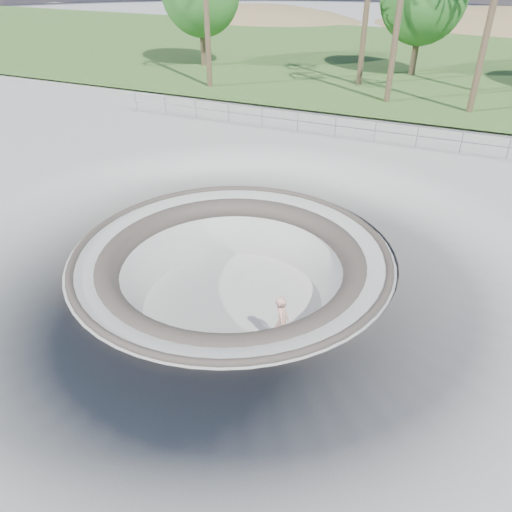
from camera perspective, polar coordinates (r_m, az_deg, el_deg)
name	(u,v)px	position (r m, az deg, el deg)	size (l,w,h in m)	color
ground	(231,253)	(16.07, -2.82, 0.37)	(180.00, 180.00, 0.00)	#B0AFAA
skate_bowl	(233,298)	(17.09, -2.66, -4.86)	(14.00, 14.00, 4.10)	#B0AFAA
grass_strip	(406,58)	(47.34, 16.75, 20.81)	(180.00, 36.00, 0.12)	#3A6026
distant_hills	(457,89)	(71.12, 22.01, 17.29)	(103.20, 45.00, 28.60)	brown
safety_railing	(335,126)	(26.16, 9.06, 14.44)	(25.00, 0.06, 1.03)	gray
skateboard	(281,345)	(15.30, 2.88, -10.09)	(0.85, 0.36, 0.09)	brown
skater	(282,322)	(14.72, 2.97, -7.50)	(0.64, 0.42, 1.75)	tan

